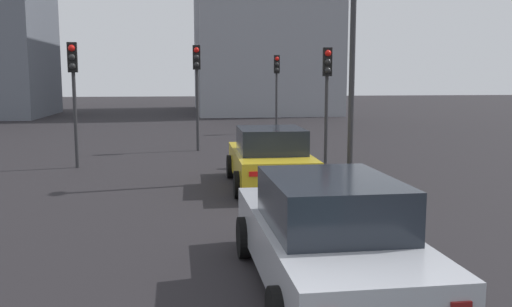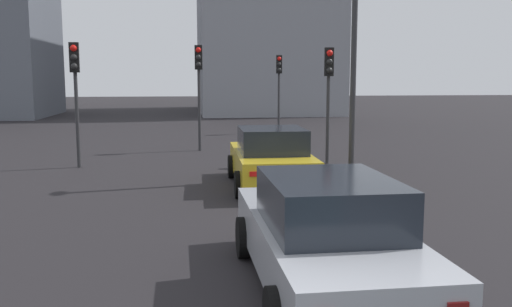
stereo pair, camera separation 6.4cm
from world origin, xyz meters
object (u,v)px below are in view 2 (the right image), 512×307
car_silver_left_second (325,236)px  traffic_light_far_right (75,78)px  car_yellow_left_lead (271,158)px  traffic_light_near_right (199,75)px  traffic_light_near_left (279,77)px  traffic_light_far_left (329,80)px

car_silver_left_second → traffic_light_far_right: size_ratio=1.23×
car_silver_left_second → traffic_light_far_right: bearing=24.7°
car_yellow_left_lead → traffic_light_near_right: size_ratio=1.08×
traffic_light_near_right → car_silver_left_second: bearing=9.1°
traffic_light_near_right → traffic_light_near_left: bearing=151.0°
car_yellow_left_lead → car_silver_left_second: size_ratio=0.91×
car_yellow_left_lead → traffic_light_near_right: 7.73m
car_silver_left_second → traffic_light_far_left: (10.55, -2.78, 1.94)m
car_silver_left_second → traffic_light_near_right: bearing=4.3°
car_yellow_left_lead → car_silver_left_second: (-7.01, 0.37, 0.01)m
traffic_light_near_left → traffic_light_near_right: bearing=-28.1°
car_yellow_left_lead → traffic_light_near_left: size_ratio=1.11×
car_silver_left_second → traffic_light_near_left: traffic_light_near_left is taller
traffic_light_near_right → traffic_light_far_right: bearing=-43.2°
car_silver_left_second → traffic_light_far_left: traffic_light_far_left is taller
car_yellow_left_lead → traffic_light_near_left: 13.99m
car_yellow_left_lead → traffic_light_near_left: traffic_light_near_left is taller
traffic_light_far_left → traffic_light_near_right: bearing=-125.8°
traffic_light_near_left → traffic_light_far_left: (-10.07, 0.09, -0.11)m
car_yellow_left_lead → traffic_light_far_left: 4.71m
car_silver_left_second → traffic_light_near_left: size_ratio=1.21×
car_silver_left_second → traffic_light_far_right: 12.03m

